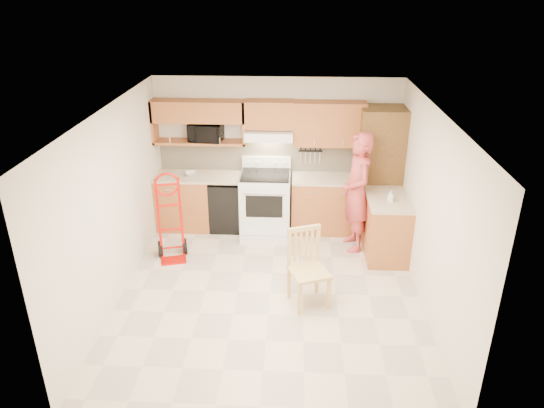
# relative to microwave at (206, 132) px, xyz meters

# --- Properties ---
(floor) EXTENTS (4.00, 4.50, 0.02)m
(floor) POSITION_rel_microwave_xyz_m (1.15, -2.08, -1.65)
(floor) COLOR beige
(floor) RESTS_ON ground
(ceiling) EXTENTS (4.00, 4.50, 0.02)m
(ceiling) POSITION_rel_microwave_xyz_m (1.15, -2.08, 0.87)
(ceiling) COLOR white
(ceiling) RESTS_ON ground
(wall_back) EXTENTS (4.00, 0.02, 2.50)m
(wall_back) POSITION_rel_microwave_xyz_m (1.15, 0.17, -0.39)
(wall_back) COLOR silver
(wall_back) RESTS_ON ground
(wall_front) EXTENTS (4.00, 0.02, 2.50)m
(wall_front) POSITION_rel_microwave_xyz_m (1.15, -4.34, -0.39)
(wall_front) COLOR silver
(wall_front) RESTS_ON ground
(wall_left) EXTENTS (0.02, 4.50, 2.50)m
(wall_left) POSITION_rel_microwave_xyz_m (-0.86, -2.08, -0.39)
(wall_left) COLOR silver
(wall_left) RESTS_ON ground
(wall_right) EXTENTS (0.02, 4.50, 2.50)m
(wall_right) POSITION_rel_microwave_xyz_m (3.16, -2.08, -0.39)
(wall_right) COLOR silver
(wall_right) RESTS_ON ground
(backsplash) EXTENTS (3.92, 0.03, 0.55)m
(backsplash) POSITION_rel_microwave_xyz_m (1.15, 0.15, -0.44)
(backsplash) COLOR beige
(backsplash) RESTS_ON wall_back
(lower_cab_left) EXTENTS (0.90, 0.60, 0.90)m
(lower_cab_left) POSITION_rel_microwave_xyz_m (-0.40, -0.14, -1.19)
(lower_cab_left) COLOR #AF6235
(lower_cab_left) RESTS_ON ground
(dishwasher) EXTENTS (0.60, 0.60, 0.85)m
(dishwasher) POSITION_rel_microwave_xyz_m (0.35, -0.14, -1.21)
(dishwasher) COLOR black
(dishwasher) RESTS_ON ground
(lower_cab_right) EXTENTS (1.14, 0.60, 0.90)m
(lower_cab_right) POSITION_rel_microwave_xyz_m (1.98, -0.14, -1.19)
(lower_cab_right) COLOR #AF6235
(lower_cab_right) RESTS_ON ground
(countertop_left) EXTENTS (1.50, 0.63, 0.04)m
(countertop_left) POSITION_rel_microwave_xyz_m (-0.10, -0.13, -0.72)
(countertop_left) COLOR tan
(countertop_left) RESTS_ON lower_cab_left
(countertop_right) EXTENTS (1.14, 0.63, 0.04)m
(countertop_right) POSITION_rel_microwave_xyz_m (1.98, -0.13, -0.72)
(countertop_right) COLOR tan
(countertop_right) RESTS_ON lower_cab_right
(cab_return_right) EXTENTS (0.60, 1.00, 0.90)m
(cab_return_right) POSITION_rel_microwave_xyz_m (2.85, -0.94, -1.19)
(cab_return_right) COLOR #AF6235
(cab_return_right) RESTS_ON ground
(countertop_return) EXTENTS (0.63, 1.00, 0.04)m
(countertop_return) POSITION_rel_microwave_xyz_m (2.85, -0.94, -0.72)
(countertop_return) COLOR tan
(countertop_return) RESTS_ON cab_return_right
(pantry_tall) EXTENTS (0.70, 0.60, 2.10)m
(pantry_tall) POSITION_rel_microwave_xyz_m (2.80, -0.14, -0.59)
(pantry_tall) COLOR brown
(pantry_tall) RESTS_ON ground
(upper_cab_left) EXTENTS (1.50, 0.33, 0.34)m
(upper_cab_left) POSITION_rel_microwave_xyz_m (-0.10, 0.00, 0.34)
(upper_cab_left) COLOR #AF6235
(upper_cab_left) RESTS_ON wall_back
(upper_shelf_mw) EXTENTS (1.50, 0.33, 0.04)m
(upper_shelf_mw) POSITION_rel_microwave_xyz_m (-0.10, 0.00, -0.17)
(upper_shelf_mw) COLOR #AF6235
(upper_shelf_mw) RESTS_ON wall_back
(upper_cab_center) EXTENTS (0.76, 0.33, 0.44)m
(upper_cab_center) POSITION_rel_microwave_xyz_m (1.03, 0.00, 0.30)
(upper_cab_center) COLOR #AF6235
(upper_cab_center) RESTS_ON wall_back
(upper_cab_right) EXTENTS (1.14, 0.33, 0.70)m
(upper_cab_right) POSITION_rel_microwave_xyz_m (1.98, 0.00, 0.16)
(upper_cab_right) COLOR #AF6235
(upper_cab_right) RESTS_ON wall_back
(range_hood) EXTENTS (0.76, 0.46, 0.14)m
(range_hood) POSITION_rel_microwave_xyz_m (1.03, -0.06, -0.01)
(range_hood) COLOR white
(range_hood) RESTS_ON wall_back
(knife_strip) EXTENTS (0.40, 0.05, 0.29)m
(knife_strip) POSITION_rel_microwave_xyz_m (1.70, 0.12, -0.40)
(knife_strip) COLOR black
(knife_strip) RESTS_ON backsplash
(microwave) EXTENTS (0.57, 0.42, 0.29)m
(microwave) POSITION_rel_microwave_xyz_m (0.00, 0.00, 0.00)
(microwave) COLOR black
(microwave) RESTS_ON upper_shelf_mw
(range) EXTENTS (0.81, 1.07, 1.20)m
(range) POSITION_rel_microwave_xyz_m (0.97, -0.27, -1.04)
(range) COLOR white
(range) RESTS_ON ground
(person) EXTENTS (0.57, 0.76, 1.88)m
(person) POSITION_rel_microwave_xyz_m (2.40, -0.74, -0.70)
(person) COLOR #BA403F
(person) RESTS_ON ground
(hand_truck) EXTENTS (0.59, 0.56, 1.25)m
(hand_truck) POSITION_rel_microwave_xyz_m (-0.38, -1.22, -1.01)
(hand_truck) COLOR red
(hand_truck) RESTS_ON ground
(dining_chair) EXTENTS (0.61, 0.63, 1.03)m
(dining_chair) POSITION_rel_microwave_xyz_m (1.66, -2.30, -1.12)
(dining_chair) COLOR #DEB66C
(dining_chair) RESTS_ON ground
(soap_bottle) EXTENTS (0.10, 0.10, 0.17)m
(soap_bottle) POSITION_rel_microwave_xyz_m (2.85, -1.05, -0.61)
(soap_bottle) COLOR white
(soap_bottle) RESTS_ON countertop_return
(bowl) EXTENTS (0.25, 0.25, 0.05)m
(bowl) POSITION_rel_microwave_xyz_m (-0.26, -0.14, -0.67)
(bowl) COLOR white
(bowl) RESTS_ON countertop_left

